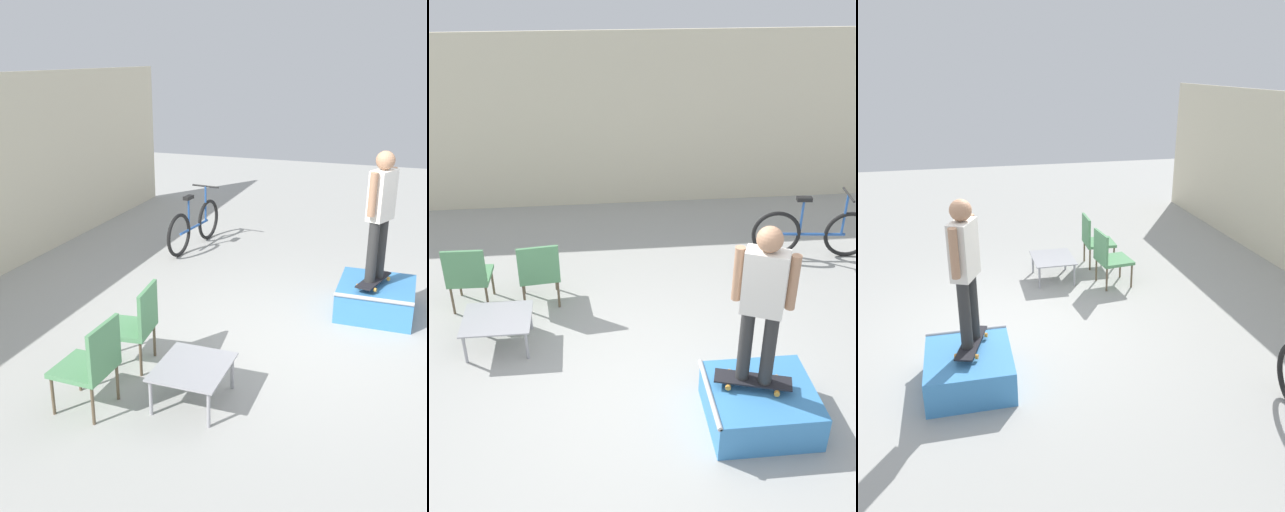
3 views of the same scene
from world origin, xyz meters
The scene contains 7 objects.
ground_plane centered at (0.00, 0.00, 0.00)m, with size 24.00×24.00×0.00m, color #A8A8A3.
skate_ramp_box centered at (1.02, -0.59, 0.20)m, with size 1.07×0.96×0.43m.
skateboard_on_ramp centered at (0.93, -0.55, 0.49)m, with size 0.78×0.40×0.07m.
person_skater centered at (0.93, -0.55, 1.47)m, with size 0.53×0.34×1.65m.
coffee_table centered at (-1.72, 0.92, 0.35)m, with size 0.79×0.68×0.39m.
patio_chair_left centered at (-2.16, 1.76, 0.51)m, with size 0.53×0.53×0.93m.
patio_chair_right centered at (-1.26, 1.76, 0.51)m, with size 0.58×0.58×0.93m.
Camera 3 is at (5.96, -0.56, 3.43)m, focal length 35.00 mm.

